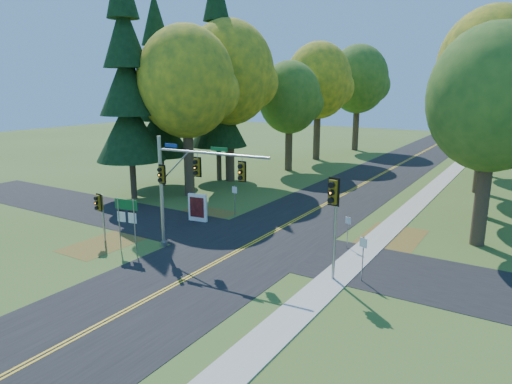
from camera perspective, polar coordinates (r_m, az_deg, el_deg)
The scene contains 29 objects.
ground at distance 26.28m, azimuth -2.52°, elevation -7.51°, with size 160.00×160.00×0.00m, color #405A1F.
road_main at distance 26.27m, azimuth -2.52°, elevation -7.49°, with size 8.00×160.00×0.02m, color black.
road_cross at distance 27.84m, azimuth -0.18°, elevation -6.26°, with size 60.00×6.00×0.02m, color black.
centerline_left at distance 26.32m, azimuth -2.70°, elevation -7.42°, with size 0.10×160.00×0.01m, color gold.
centerline_right at distance 26.22m, azimuth -2.34°, elevation -7.50°, with size 0.10×160.00×0.01m, color gold.
sidewalk_east at distance 23.56m, azimuth 10.22°, elevation -10.16°, with size 1.60×160.00×0.06m, color #9E998E.
leaf_patch_w_near at distance 33.05m, azimuth -7.91°, elevation -3.24°, with size 4.00×6.00×0.00m, color brown.
leaf_patch_e at distance 28.73m, azimuth 15.85°, elevation -6.17°, with size 3.50×8.00×0.00m, color brown.
leaf_patch_w_far at distance 29.05m, azimuth -18.36°, elevation -6.13°, with size 3.00×5.00×0.00m, color brown.
tree_w_a at distance 38.81m, azimuth -8.55°, elevation 13.36°, with size 8.00×8.00×14.15m.
tree_e_a at distance 29.10m, azimuth 27.69°, elevation 10.24°, with size 7.20×7.20×12.73m.
tree_w_b at distance 44.66m, azimuth -3.27°, elevation 14.57°, with size 8.60×8.60×15.38m.
tree_e_b at distance 35.93m, azimuth 27.74°, elevation 11.11°, with size 7.60×7.60×13.33m.
tree_w_c at distance 50.52m, azimuth 4.31°, elevation 11.65°, with size 6.80×6.80×11.91m.
tree_e_c at distance 44.12m, azimuth 27.46°, elevation 13.56°, with size 8.80×8.80×15.79m.
tree_w_d at distance 58.59m, azimuth 7.91°, elevation 13.57°, with size 8.20×8.20×14.56m.
tree_e_d at distance 53.31m, azimuth 27.41°, elevation 10.64°, with size 7.00×7.00×12.32m.
tree_w_e at distance 68.27m, azimuth 12.73°, elevation 13.56°, with size 8.40×8.40×14.97m.
pine_a at distance 38.71m, azimuth -15.77°, elevation 12.57°, with size 5.60×5.60×19.48m.
pine_b at distance 43.29m, azimuth -12.10°, elevation 11.43°, with size 5.60×5.60×17.31m.
pine_c at distance 45.16m, azimuth -4.84°, elevation 13.68°, with size 5.60×5.60×20.56m.
traffic_mast at distance 25.52m, azimuth -8.84°, elevation 1.53°, with size 7.18×0.91×6.52m.
east_signal_pole at distance 21.63m, azimuth 9.70°, elevation -1.41°, with size 0.60×0.69×5.15m.
ped_signal_pole at distance 28.74m, azimuth -18.95°, elevation -1.70°, with size 0.48×0.55×3.03m.
route_sign_cluster at distance 26.52m, azimuth -15.87°, elevation -2.71°, with size 1.47×0.30×3.19m.
info_kiosk at distance 31.99m, azimuth -7.31°, elevation -1.97°, with size 1.42×0.39×1.95m.
reg_sign_e_north at distance 26.94m, azimuth 11.41°, elevation -4.22°, with size 0.36×0.14×1.96m.
reg_sign_e_south at distance 22.62m, azimuth 13.23°, elevation -7.16°, with size 0.41×0.19×2.27m.
reg_sign_w at distance 32.82m, azimuth -2.69°, elevation -0.43°, with size 0.44×0.08×2.28m.
Camera 1 is at (13.97, -20.22, 9.30)m, focal length 32.00 mm.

